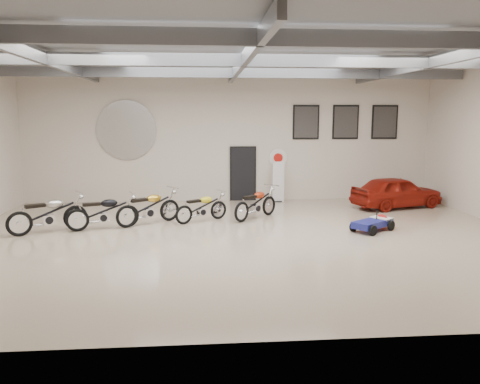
{
  "coord_description": "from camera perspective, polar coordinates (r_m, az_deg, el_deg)",
  "views": [
    {
      "loc": [
        -1.1,
        -12.44,
        3.29
      ],
      "look_at": [
        0.0,
        1.2,
        1.1
      ],
      "focal_mm": 35.0,
      "sensor_mm": 36.0,
      "label": 1
    }
  ],
  "objects": [
    {
      "name": "banner_stand",
      "position": [
        18.34,
        4.7,
        1.39
      ],
      "size": [
        0.47,
        0.22,
        1.68
      ],
      "primitive_type": null,
      "rotation": [
        0.0,
        0.0,
        0.09
      ],
      "color": "white",
      "rests_on": "floor"
    },
    {
      "name": "motorcycle_black",
      "position": [
        14.41,
        -16.38,
        -2.28
      ],
      "size": [
        2.17,
        1.27,
        1.08
      ],
      "primitive_type": null,
      "rotation": [
        0.0,
        0.0,
        0.33
      ],
      "color": "silver",
      "rests_on": "floor"
    },
    {
      "name": "oil_sign",
      "position": [
        18.7,
        4.66,
        4.19
      ],
      "size": [
        0.72,
        0.1,
        0.72
      ],
      "primitive_type": null,
      "color": "white",
      "rests_on": "back_wall"
    },
    {
      "name": "poster_mid",
      "position": [
        19.26,
        12.74,
        8.31
      ],
      "size": [
        1.05,
        0.08,
        1.35
      ],
      "primitive_type": null,
      "color": "black",
      "rests_on": "back_wall"
    },
    {
      "name": "ceiling",
      "position": [
        12.6,
        0.46,
        16.89
      ],
      "size": [
        16.0,
        12.0,
        0.01
      ],
      "primitive_type": "cube",
      "color": "slate",
      "rests_on": "back_wall"
    },
    {
      "name": "poster_right",
      "position": [
        19.79,
        17.22,
        8.14
      ],
      "size": [
        1.05,
        0.08,
        1.35
      ],
      "primitive_type": null,
      "color": "black",
      "rests_on": "back_wall"
    },
    {
      "name": "vintage_car",
      "position": [
        18.11,
        18.54,
        0.02
      ],
      "size": [
        2.29,
        3.67,
        1.17
      ],
      "primitive_type": "imported",
      "rotation": [
        0.0,
        0.0,
        1.86
      ],
      "color": "maroon",
      "rests_on": "floor"
    },
    {
      "name": "motorcycle_gold",
      "position": [
        14.75,
        -11.09,
        -1.77
      ],
      "size": [
        2.13,
        1.77,
        1.11
      ],
      "primitive_type": null,
      "rotation": [
        0.0,
        0.0,
        0.61
      ],
      "color": "silver",
      "rests_on": "floor"
    },
    {
      "name": "floor",
      "position": [
        12.91,
        0.43,
        -5.67
      ],
      "size": [
        16.0,
        12.0,
        0.01
      ],
      "primitive_type": "cube",
      "color": "tan",
      "rests_on": "ground"
    },
    {
      "name": "back_wall",
      "position": [
        18.49,
        -1.2,
        6.64
      ],
      "size": [
        16.0,
        0.02,
        5.0
      ],
      "primitive_type": "cube",
      "color": "beige",
      "rests_on": "floor"
    },
    {
      "name": "logo_plaque",
      "position": [
        18.62,
        -13.68,
        7.33
      ],
      "size": [
        2.3,
        0.06,
        1.16
      ],
      "primitive_type": null,
      "color": "silver",
      "rests_on": "back_wall"
    },
    {
      "name": "motorcycle_silver",
      "position": [
        14.51,
        -22.38,
        -2.4
      ],
      "size": [
        2.24,
        1.72,
        1.14
      ],
      "primitive_type": null,
      "rotation": [
        0.0,
        0.0,
        0.54
      ],
      "color": "silver",
      "rests_on": "floor"
    },
    {
      "name": "poster_left",
      "position": [
        18.85,
        8.04,
        8.43
      ],
      "size": [
        1.05,
        0.08,
        1.35
      ],
      "primitive_type": null,
      "color": "black",
      "rests_on": "back_wall"
    },
    {
      "name": "ceiling_beams",
      "position": [
        12.57,
        0.45,
        15.76
      ],
      "size": [
        15.8,
        11.8,
        0.32
      ],
      "primitive_type": null,
      "color": "slate",
      "rests_on": "ceiling"
    },
    {
      "name": "go_kart",
      "position": [
        14.32,
        16.17,
        -3.32
      ],
      "size": [
        1.77,
        1.58,
        0.6
      ],
      "primitive_type": null,
      "rotation": [
        0.0,
        0.0,
        0.64
      ],
      "color": "navy",
      "rests_on": "floor"
    },
    {
      "name": "motorcycle_red",
      "position": [
        15.29,
        1.93,
        -1.32
      ],
      "size": [
        1.89,
        1.88,
        1.06
      ],
      "primitive_type": null,
      "rotation": [
        0.0,
        0.0,
        0.78
      ],
      "color": "silver",
      "rests_on": "floor"
    },
    {
      "name": "motorcycle_yellow",
      "position": [
        14.89,
        -4.71,
        -1.81
      ],
      "size": [
        1.87,
        1.47,
        0.96
      ],
      "primitive_type": null,
      "rotation": [
        0.0,
        0.0,
        0.56
      ],
      "color": "silver",
      "rests_on": "floor"
    },
    {
      "name": "door",
      "position": [
        18.59,
        0.36,
        2.18
      ],
      "size": [
        0.92,
        0.08,
        2.1
      ],
      "primitive_type": "cube",
      "color": "black",
      "rests_on": "back_wall"
    }
  ]
}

